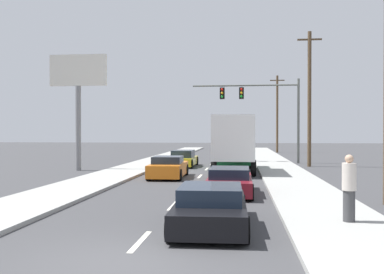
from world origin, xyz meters
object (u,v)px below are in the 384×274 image
at_px(car_maroon, 230,181).
at_px(utility_pole_mid, 309,97).
at_px(car_yellow, 183,159).
at_px(utility_pole_far, 277,113).
at_px(pedestrian_near_corner, 349,188).
at_px(traffic_signal_mast, 254,100).
at_px(box_truck, 234,141).
at_px(car_orange, 168,168).
at_px(car_black, 211,207).
at_px(roadside_billboard, 78,88).

xyz_separation_m(car_maroon, utility_pole_mid, (5.59, 14.97, 4.68)).
bearing_deg(car_yellow, utility_pole_far, 69.06).
distance_m(car_yellow, pedestrian_near_corner, 21.02).
xyz_separation_m(traffic_signal_mast, utility_pole_mid, (3.99, -3.43, -0.08)).
bearing_deg(utility_pole_mid, box_truck, -134.58).
bearing_deg(car_orange, box_truck, 42.01).
height_order(box_truck, utility_pole_far, utility_pole_far).
distance_m(car_yellow, car_maroon, 14.44).
bearing_deg(car_maroon, pedestrian_near_corner, -59.67).
bearing_deg(pedestrian_near_corner, utility_pole_mid, 83.99).
bearing_deg(utility_pole_far, car_maroon, -97.78).
bearing_deg(utility_pole_mid, traffic_signal_mast, 139.31).
height_order(car_yellow, utility_pole_mid, utility_pole_mid).
distance_m(car_black, roadside_billboard, 19.66).
height_order(box_truck, utility_pole_mid, utility_pole_mid).
height_order(box_truck, traffic_signal_mast, traffic_signal_mast).
xyz_separation_m(box_truck, pedestrian_near_corner, (3.37, -15.14, -0.95)).
bearing_deg(roadside_billboard, car_yellow, 31.76).
xyz_separation_m(car_yellow, box_truck, (3.85, -4.59, 1.44)).
distance_m(car_orange, traffic_signal_mast, 14.23).
bearing_deg(utility_pole_far, utility_pole_mid, -88.69).
xyz_separation_m(traffic_signal_mast, pedestrian_near_corner, (1.80, -24.22, -4.22)).
bearing_deg(box_truck, car_orange, -137.99).
xyz_separation_m(car_black, utility_pole_far, (5.44, 43.48, 4.49)).
height_order(traffic_signal_mast, utility_pole_far, utility_pole_far).
height_order(box_truck, roadside_billboard, roadside_billboard).
bearing_deg(utility_pole_mid, roadside_billboard, -162.22).
relative_size(car_black, utility_pole_far, 0.47).
height_order(car_yellow, traffic_signal_mast, traffic_signal_mast).
bearing_deg(box_truck, car_yellow, 129.99).
bearing_deg(car_orange, car_maroon, -58.99).
distance_m(car_orange, utility_pole_far, 32.66).
relative_size(car_yellow, box_truck, 0.60).
relative_size(box_truck, car_maroon, 1.69).
relative_size(box_truck, car_black, 1.67).
height_order(car_yellow, car_maroon, car_yellow).
bearing_deg(utility_pole_far, roadside_billboard, -119.54).
bearing_deg(box_truck, roadside_billboard, 177.23).
distance_m(car_yellow, utility_pole_far, 25.31).
relative_size(car_yellow, utility_pole_far, 0.47).
distance_m(car_maroon, roadside_billboard, 15.19).
distance_m(traffic_signal_mast, roadside_billboard, 14.77).
bearing_deg(traffic_signal_mast, utility_pole_mid, -40.69).
bearing_deg(utility_pole_far, pedestrian_near_corner, -92.24).
bearing_deg(roadside_billboard, traffic_signal_mast, 35.48).
relative_size(car_yellow, utility_pole_mid, 0.45).
relative_size(car_black, utility_pole_mid, 0.45).
bearing_deg(utility_pole_far, car_yellow, -110.94).
height_order(car_orange, car_black, car_orange).
distance_m(box_truck, roadside_billboard, 11.05).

